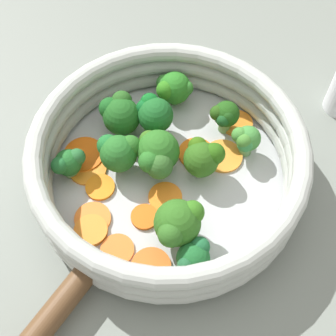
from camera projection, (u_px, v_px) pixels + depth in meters
The scene contains 29 objects.
ground_plane at pixel (168, 180), 0.54m from camera, with size 4.00×4.00×0.00m, color slate.
skillet at pixel (168, 177), 0.53m from camera, with size 0.28×0.28×0.01m, color #B2B5B7.
skillet_rim_wall at pixel (168, 160), 0.50m from camera, with size 0.30×0.30×0.06m.
skillet_rivet_left at pixel (71, 246), 0.48m from camera, with size 0.01×0.01×0.01m, color #AEB5B5.
skillet_rivet_right at pixel (123, 282), 0.46m from camera, with size 0.01×0.01×0.01m, color #B6B6BC.
carrot_slice_0 at pixel (84, 155), 0.54m from camera, with size 0.05×0.05×0.01m, color orange.
carrot_slice_1 at pixel (117, 250), 0.48m from camera, with size 0.03×0.03×0.00m, color orange.
carrot_slice_2 at pixel (93, 219), 0.50m from camera, with size 0.04×0.04×0.00m, color orange.
carrot_slice_3 at pixel (223, 156), 0.54m from camera, with size 0.04×0.04×0.00m, color orange.
carrot_slice_4 at pixel (237, 123), 0.56m from camera, with size 0.04×0.04×0.00m, color orange.
carrot_slice_5 at pixel (165, 197), 0.51m from camera, with size 0.04×0.04×0.00m, color orange.
carrot_slice_6 at pixel (100, 187), 0.52m from camera, with size 0.03×0.03×0.00m, color orange.
carrot_slice_7 at pixel (90, 230), 0.49m from camera, with size 0.04×0.04×0.01m, color orange.
carrot_slice_8 at pixel (151, 267), 0.47m from camera, with size 0.04×0.04×0.00m, color orange.
carrot_slice_9 at pixel (145, 217), 0.50m from camera, with size 0.03×0.03×0.00m, color orange.
carrot_slice_10 at pixel (198, 155), 0.54m from camera, with size 0.04×0.04×0.00m, color orange.
carrot_slice_11 at pixel (88, 168), 0.53m from camera, with size 0.04×0.04×0.00m, color orange.
carrot_slice_12 at pixel (157, 148), 0.54m from camera, with size 0.04×0.04×0.01m, color #F99D41.
broccoli_floret_0 at pixel (120, 114), 0.54m from camera, with size 0.04×0.05×0.05m.
broccoli_floret_1 at pixel (155, 155), 0.51m from camera, with size 0.05×0.06×0.05m.
broccoli_floret_2 at pixel (119, 152), 0.51m from camera, with size 0.05×0.05×0.05m.
broccoli_floret_3 at pixel (225, 116), 0.54m from camera, with size 0.03×0.03×0.04m.
broccoli_floret_4 at pixel (246, 140), 0.52m from camera, with size 0.03×0.03×0.04m.
broccoli_floret_5 at pixel (154, 114), 0.53m from camera, with size 0.04×0.05×0.05m.
broccoli_floret_6 at pixel (69, 162), 0.51m from camera, with size 0.04×0.03×0.04m.
broccoli_floret_7 at pixel (193, 259), 0.45m from camera, with size 0.04×0.03×0.04m.
broccoli_floret_8 at pixel (173, 88), 0.56m from camera, with size 0.04×0.04×0.05m.
broccoli_floret_9 at pixel (204, 157), 0.51m from camera, with size 0.04×0.04×0.05m.
broccoli_floret_10 at pixel (178, 223), 0.46m from camera, with size 0.06×0.05×0.06m.
Camera 1 is at (0.18, 0.20, 0.46)m, focal length 50.00 mm.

